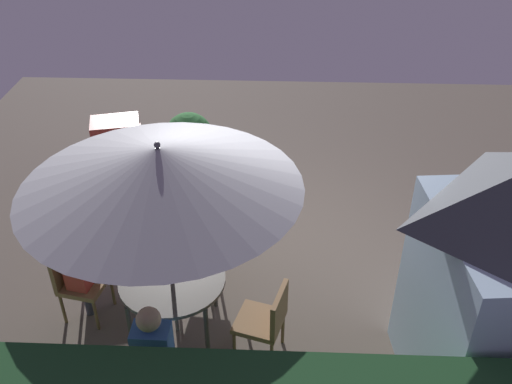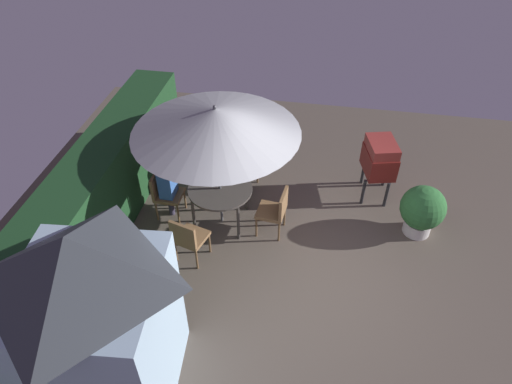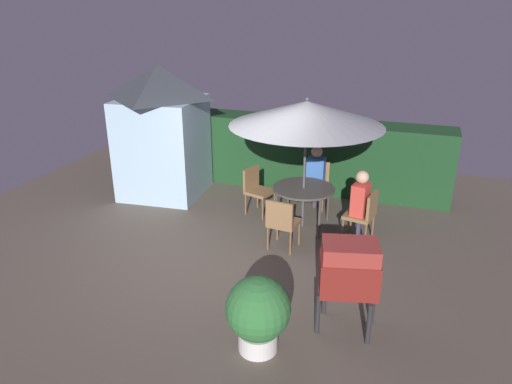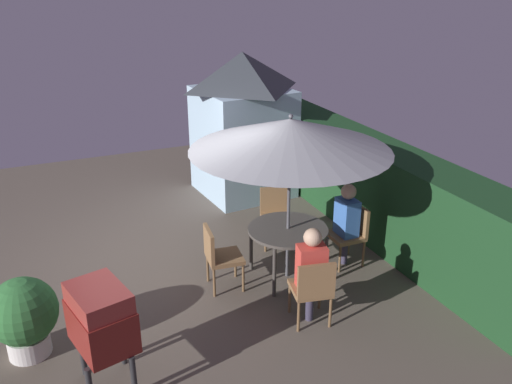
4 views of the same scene
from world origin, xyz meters
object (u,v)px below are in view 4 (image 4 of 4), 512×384
patio_table (288,233)px  chair_toward_house (218,254)px  chair_toward_hedge (276,212)px  chair_near_shed (313,287)px  bbq_grill (101,319)px  patio_umbrella (290,135)px  potted_plant_by_shed (23,315)px  person_in_blue (347,215)px  garden_shed (243,124)px  person_in_red (311,265)px  chair_far_side (351,231)px

patio_table → chair_toward_house: (-0.11, -0.98, -0.17)m
patio_table → chair_toward_hedge: (-0.99, 0.29, -0.17)m
chair_near_shed → chair_toward_hedge: bearing=166.1°
bbq_grill → patio_umbrella: bearing=114.4°
bbq_grill → chair_toward_hedge: (-2.22, 2.98, -0.33)m
patio_table → patio_umbrella: bearing=-108.4°
potted_plant_by_shed → person_in_blue: person_in_blue is taller
person_in_blue → bbq_grill: bearing=-71.6°
garden_shed → chair_toward_house: (3.07, -1.63, -0.86)m
patio_umbrella → chair_toward_house: 1.86m
garden_shed → potted_plant_by_shed: size_ratio=2.84×
patio_umbrella → chair_toward_hedge: patio_umbrella is taller
patio_table → chair_toward_house: size_ratio=1.23×
patio_table → person_in_red: size_ratio=0.88×
patio_table → patio_umbrella: size_ratio=0.42×
person_in_blue → garden_shed: bearing=-174.7°
chair_toward_hedge → person_in_blue: 1.23m
garden_shed → chair_toward_hedge: 2.37m
bbq_grill → chair_toward_house: bearing=127.9°
chair_toward_hedge → patio_table: bearing=-16.4°
bbq_grill → chair_near_shed: bbq_grill is taller
chair_near_shed → garden_shed: bearing=168.5°
potted_plant_by_shed → person_in_blue: (-0.30, 4.37, 0.26)m
garden_shed → chair_near_shed: bearing=-11.5°
garden_shed → chair_far_side: bearing=6.8°
chair_toward_house → person_in_blue: 1.95m
patio_umbrella → potted_plant_by_shed: patio_umbrella is taller
chair_near_shed → potted_plant_by_shed: size_ratio=0.95×
patio_table → person_in_blue: bearing=89.1°
chair_toward_house → chair_far_side: bearing=86.4°
garden_shed → patio_table: garden_shed is taller
garden_shed → patio_table: (3.18, -0.65, -0.69)m
patio_table → chair_toward_house: 1.00m
chair_far_side → chair_toward_house: 2.02m
bbq_grill → person_in_blue: (-1.21, 3.63, -0.06)m
garden_shed → chair_toward_house: size_ratio=3.00×
garden_shed → person_in_red: (4.21, -0.86, -0.59)m
patio_table → chair_near_shed: 1.15m
patio_table → patio_umbrella: patio_umbrella is taller
person_in_blue → chair_toward_hedge: bearing=-147.3°
chair_toward_hedge → potted_plant_by_shed: potted_plant_by_shed is taller
person_in_red → patio_table: bearing=168.5°
chair_near_shed → chair_far_side: size_ratio=1.00×
chair_near_shed → patio_table: bearing=168.5°
chair_toward_house → potted_plant_by_shed: potted_plant_by_shed is taller
garden_shed → chair_toward_hedge: (2.18, -0.35, -0.86)m
person_in_red → person_in_blue: 1.54m
chair_toward_hedge → chair_toward_house: size_ratio=1.00×
chair_far_side → chair_toward_house: bearing=-93.6°
bbq_grill → garden_shed: bearing=142.8°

